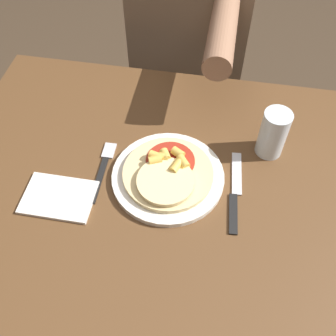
% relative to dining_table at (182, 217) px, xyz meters
% --- Properties ---
extents(ground_plane, '(8.00, 8.00, 0.00)m').
position_rel_dining_table_xyz_m(ground_plane, '(0.00, 0.00, -0.61)').
color(ground_plane, '#423323').
extents(dining_table, '(1.13, 0.81, 0.72)m').
position_rel_dining_table_xyz_m(dining_table, '(0.00, 0.00, 0.00)').
color(dining_table, brown).
rests_on(dining_table, ground_plane).
extents(plate, '(0.26, 0.26, 0.01)m').
position_rel_dining_table_xyz_m(plate, '(-0.04, 0.03, 0.12)').
color(plate, silver).
rests_on(plate, dining_table).
extents(pizza, '(0.21, 0.21, 0.04)m').
position_rel_dining_table_xyz_m(pizza, '(-0.04, 0.03, 0.14)').
color(pizza, '#E0C689').
rests_on(pizza, plate).
extents(fork, '(0.03, 0.18, 0.00)m').
position_rel_dining_table_xyz_m(fork, '(-0.19, 0.04, 0.11)').
color(fork, black).
rests_on(fork, dining_table).
extents(knife, '(0.03, 0.22, 0.00)m').
position_rel_dining_table_xyz_m(knife, '(0.12, 0.02, 0.11)').
color(knife, black).
rests_on(knife, dining_table).
extents(drinking_glass, '(0.06, 0.06, 0.12)m').
position_rel_dining_table_xyz_m(drinking_glass, '(0.19, 0.16, 0.17)').
color(drinking_glass, silver).
rests_on(drinking_glass, dining_table).
extents(napkin, '(0.16, 0.11, 0.01)m').
position_rel_dining_table_xyz_m(napkin, '(-0.27, -0.06, 0.11)').
color(napkin, silver).
rests_on(napkin, dining_table).
extents(person_diner, '(0.37, 0.52, 1.23)m').
position_rel_dining_table_xyz_m(person_diner, '(-0.07, 0.64, 0.10)').
color(person_diner, '#2D2D38').
rests_on(person_diner, ground_plane).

